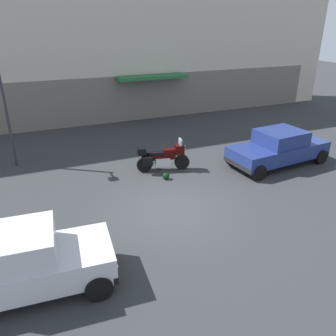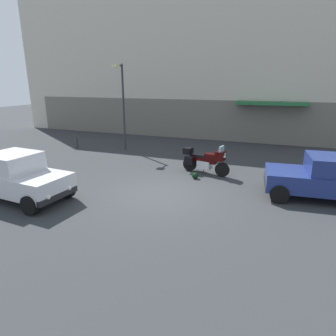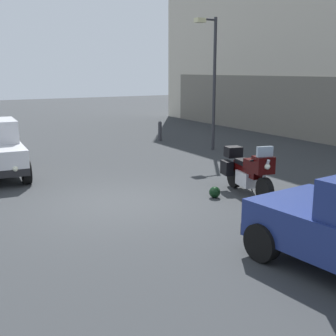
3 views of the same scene
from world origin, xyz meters
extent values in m
plane|color=#2D3033|center=(0.00, 0.00, 0.00)|extent=(80.00, 80.00, 0.00)
cube|color=beige|center=(0.00, 12.36, 6.36)|extent=(34.14, 2.40, 12.73)
cube|color=#6D675C|center=(0.00, 11.14, 1.40)|extent=(30.72, 0.12, 2.80)
cube|color=#236638|center=(3.31, 10.71, 2.70)|extent=(4.40, 1.10, 0.20)
cylinder|color=black|center=(1.77, 2.95, 0.32)|extent=(0.66, 0.27, 0.64)
cylinder|color=black|center=(0.19, 3.30, 0.32)|extent=(0.66, 0.27, 0.64)
cylinder|color=#B7B7BC|center=(1.75, 2.95, 0.75)|extent=(0.33, 0.14, 0.68)
cube|color=#B7B7BC|center=(0.94, 3.13, 0.42)|extent=(0.67, 0.52, 0.36)
cube|color=black|center=(0.94, 3.13, 0.66)|extent=(1.13, 0.51, 0.28)
cube|color=black|center=(1.23, 3.07, 0.84)|extent=(0.58, 0.44, 0.24)
cube|color=black|center=(0.74, 3.18, 0.80)|extent=(0.61, 0.41, 0.12)
cube|color=black|center=(1.65, 2.98, 0.92)|extent=(0.45, 0.51, 0.40)
cube|color=#8C9EAD|center=(1.69, 2.97, 1.22)|extent=(0.16, 0.41, 0.28)
sphere|color=#EAEACC|center=(1.83, 2.94, 0.92)|extent=(0.14, 0.14, 0.14)
cylinder|color=black|center=(1.57, 2.99, 1.02)|extent=(0.17, 0.61, 0.04)
cylinder|color=#B7B7BC|center=(0.39, 3.46, 0.30)|extent=(0.56, 0.21, 0.09)
cube|color=black|center=(0.36, 3.55, 0.58)|extent=(0.43, 0.28, 0.36)
cube|color=black|center=(0.24, 3.00, 0.58)|extent=(0.43, 0.28, 0.36)
cube|color=black|center=(0.09, 3.32, 0.95)|extent=(0.44, 0.47, 0.28)
cylinder|color=black|center=(0.83, 3.34, 0.15)|extent=(0.05, 0.13, 0.29)
sphere|color=black|center=(0.74, 2.27, 0.14)|extent=(0.28, 0.28, 0.28)
cube|color=silver|center=(-4.46, -2.09, 0.66)|extent=(3.91, 1.92, 0.68)
cube|color=silver|center=(-4.61, -2.08, 1.32)|extent=(1.71, 1.62, 0.64)
cube|color=#8C9EAD|center=(-3.86, -2.14, 1.32)|extent=(0.16, 1.39, 0.54)
cube|color=black|center=(-2.62, -2.23, 0.42)|extent=(0.24, 1.64, 0.20)
cylinder|color=black|center=(-2.96, -1.42, 0.32)|extent=(0.65, 0.27, 0.64)
cylinder|color=black|center=(-3.08, -2.98, 0.32)|extent=(0.65, 0.27, 0.64)
sphere|color=silver|center=(-2.53, -1.79, 0.54)|extent=(0.14, 0.14, 0.14)
sphere|color=silver|center=(-2.60, -2.69, 0.54)|extent=(0.14, 0.14, 0.14)
cube|color=navy|center=(5.86, 1.77, 0.64)|extent=(4.64, 2.16, 0.64)
cube|color=navy|center=(5.91, 1.77, 1.26)|extent=(2.04, 1.78, 0.60)
cube|color=#8C9EAD|center=(6.80, 1.86, 1.26)|extent=(0.19, 1.50, 0.51)
cube|color=#8C9EAD|center=(5.01, 1.69, 1.26)|extent=(0.19, 1.50, 0.48)
cube|color=black|center=(8.05, 1.97, 0.42)|extent=(0.28, 1.76, 0.20)
cube|color=black|center=(3.66, 1.57, 0.42)|extent=(0.28, 1.76, 0.20)
cylinder|color=black|center=(7.57, 2.77, 0.32)|extent=(0.66, 0.28, 0.64)
cylinder|color=black|center=(7.72, 1.10, 0.32)|extent=(0.66, 0.28, 0.64)
cylinder|color=black|center=(3.99, 2.44, 0.32)|extent=(0.66, 0.28, 0.64)
cylinder|color=black|center=(4.14, 0.77, 0.32)|extent=(0.66, 0.28, 0.64)
sphere|color=silver|center=(8.05, 2.46, 0.54)|extent=(0.14, 0.14, 0.14)
sphere|color=silver|center=(8.14, 1.49, 0.54)|extent=(0.14, 0.14, 0.14)
cylinder|color=#2D2D33|center=(-4.80, 6.16, 2.49)|extent=(0.12, 0.12, 4.99)
camera|label=1|loc=(-3.88, -8.95, 5.88)|focal=35.70mm
camera|label=2|loc=(3.87, -9.17, 3.98)|focal=30.93mm
camera|label=3|loc=(9.29, -3.94, 3.07)|focal=47.50mm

